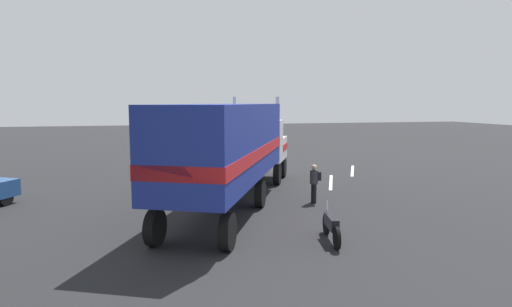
# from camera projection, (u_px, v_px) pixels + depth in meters

# --- Properties ---
(ground_plane) EXTENTS (120.00, 120.00, 0.00)m
(ground_plane) POSITION_uv_depth(u_px,v_px,m) (256.00, 178.00, 24.41)
(ground_plane) COLOR #232326
(lane_stripe_near) EXTENTS (4.08, 1.95, 0.01)m
(lane_stripe_near) POSITION_uv_depth(u_px,v_px,m) (331.00, 182.00, 22.99)
(lane_stripe_near) COLOR silver
(lane_stripe_near) RESTS_ON ground_plane
(lane_stripe_mid) EXTENTS (3.99, 2.14, 0.01)m
(lane_stripe_mid) POSITION_uv_depth(u_px,v_px,m) (352.00, 171.00, 26.85)
(lane_stripe_mid) COLOR silver
(lane_stripe_mid) RESTS_ON ground_plane
(semi_truck) EXTENTS (13.90, 8.23, 4.50)m
(semi_truck) POSITION_uv_depth(u_px,v_px,m) (234.00, 144.00, 17.52)
(semi_truck) COLOR silver
(semi_truck) RESTS_ON ground_plane
(person_bystander) EXTENTS (0.34, 0.46, 1.63)m
(person_bystander) POSITION_uv_depth(u_px,v_px,m) (314.00, 182.00, 18.16)
(person_bystander) COLOR black
(person_bystander) RESTS_ON ground_plane
(motorcycle) EXTENTS (2.09, 0.50, 1.12)m
(motorcycle) POSITION_uv_depth(u_px,v_px,m) (331.00, 226.00, 13.15)
(motorcycle) COLOR black
(motorcycle) RESTS_ON ground_plane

